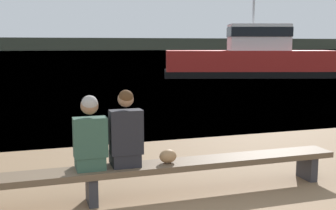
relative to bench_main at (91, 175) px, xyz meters
The scene contains 7 objects.
water_surface 123.20m from the bench_main, 90.01° to the left, with size 240.00×240.00×0.00m, color teal.
far_shoreline 138.70m from the bench_main, 90.01° to the left, with size 600.00×12.00×4.03m, color #424738.
bench_main is the anchor object (origin of this frame).
person_left 0.52m from the bench_main, 112.90° to the left, with size 0.43×0.42×0.99m.
person_right 0.71m from the bench_main, ahead, with size 0.43×0.41×1.04m.
shopping_bag 1.07m from the bench_main, ahead, with size 0.24×0.16×0.19m.
tugboat_red 22.64m from the bench_main, 55.83° to the left, with size 11.37×6.29×6.64m.
Camera 1 is at (-0.66, -2.52, 2.09)m, focal length 45.00 mm.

